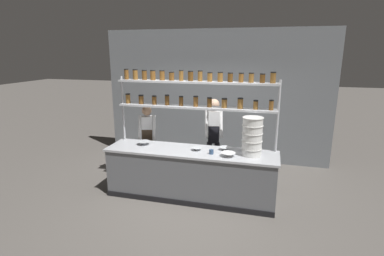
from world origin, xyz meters
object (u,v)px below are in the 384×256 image
(chef_left, at_px, (148,138))
(container_stack, at_px, (252,137))
(prep_bowl_near_left, at_px, (225,148))
(prep_bowl_near_right, at_px, (144,143))
(serving_cup_front, at_px, (211,152))
(prep_bowl_center_front, at_px, (228,155))
(prep_bowl_center_back, at_px, (197,149))
(spice_shelf_unit, at_px, (195,95))
(chef_center, at_px, (213,134))

(chef_left, relative_size, container_stack, 2.35)
(chef_left, xyz_separation_m, prep_bowl_near_left, (1.71, -0.45, 0.05))
(prep_bowl_near_right, xyz_separation_m, serving_cup_front, (1.36, -0.20, 0.01))
(prep_bowl_center_front, relative_size, prep_bowl_center_back, 1.37)
(prep_bowl_near_right, bearing_deg, prep_bowl_near_left, 3.25)
(spice_shelf_unit, xyz_separation_m, container_stack, (1.10, -0.32, -0.63))
(chef_center, distance_m, prep_bowl_near_left, 0.74)
(spice_shelf_unit, height_order, chef_center, spice_shelf_unit)
(container_stack, distance_m, prep_bowl_near_left, 0.60)
(prep_bowl_center_back, bearing_deg, serving_cup_front, -24.17)
(spice_shelf_unit, bearing_deg, chef_center, 61.92)
(prep_bowl_center_front, bearing_deg, prep_bowl_center_back, 163.39)
(serving_cup_front, bearing_deg, prep_bowl_near_left, 55.86)
(prep_bowl_center_back, distance_m, serving_cup_front, 0.33)
(spice_shelf_unit, relative_size, chef_left, 1.91)
(chef_center, relative_size, prep_bowl_center_back, 9.48)
(chef_center, xyz_separation_m, serving_cup_front, (0.15, -0.94, -0.05))
(chef_left, bearing_deg, chef_center, -8.24)
(prep_bowl_near_left, xyz_separation_m, prep_bowl_center_back, (-0.49, -0.15, -0.00))
(spice_shelf_unit, xyz_separation_m, prep_bowl_near_right, (-0.94, -0.24, -0.93))
(prep_bowl_near_left, relative_size, prep_bowl_center_front, 0.80)
(container_stack, height_order, prep_bowl_center_front, container_stack)
(prep_bowl_center_back, bearing_deg, prep_bowl_center_front, -16.61)
(prep_bowl_near_left, distance_m, prep_bowl_center_back, 0.51)
(prep_bowl_near_left, xyz_separation_m, prep_bowl_center_front, (0.11, -0.33, 0.01))
(prep_bowl_near_left, relative_size, serving_cup_front, 2.49)
(chef_center, distance_m, prep_bowl_center_back, 0.82)
(prep_bowl_near_left, bearing_deg, prep_bowl_center_back, -162.83)
(prep_bowl_center_back, bearing_deg, prep_bowl_near_left, 17.17)
(prep_bowl_center_front, height_order, serving_cup_front, serving_cup_front)
(spice_shelf_unit, xyz_separation_m, prep_bowl_center_back, (0.12, -0.30, -0.94))
(spice_shelf_unit, distance_m, prep_bowl_near_right, 1.35)
(prep_bowl_near_right, bearing_deg, prep_bowl_center_back, -3.39)
(spice_shelf_unit, bearing_deg, container_stack, -16.07)
(chef_center, xyz_separation_m, prep_bowl_near_left, (0.34, -0.65, -0.07))
(spice_shelf_unit, bearing_deg, serving_cup_front, -46.14)
(prep_bowl_center_back, bearing_deg, prep_bowl_near_right, 176.61)
(chef_left, xyz_separation_m, chef_center, (1.37, 0.20, 0.12))
(prep_bowl_near_left, bearing_deg, prep_bowl_near_right, -176.75)
(prep_bowl_center_back, bearing_deg, container_stack, -0.92)
(spice_shelf_unit, height_order, chef_left, spice_shelf_unit)
(chef_left, xyz_separation_m, container_stack, (2.19, -0.62, 0.36))
(prep_bowl_center_back, bearing_deg, chef_center, 79.43)
(spice_shelf_unit, bearing_deg, chef_left, 164.55)
(prep_bowl_center_front, bearing_deg, container_stack, 23.50)
(spice_shelf_unit, xyz_separation_m, prep_bowl_near_left, (0.61, -0.15, -0.93))
(serving_cup_front, bearing_deg, spice_shelf_unit, 133.86)
(prep_bowl_near_left, bearing_deg, serving_cup_front, -124.14)
(chef_center, relative_size, prep_bowl_near_left, 8.63)
(chef_left, bearing_deg, prep_bowl_center_back, -43.04)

